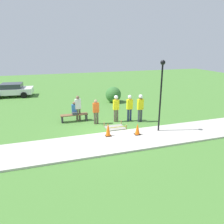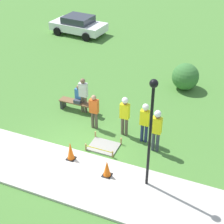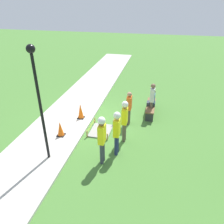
{
  "view_description": "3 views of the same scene",
  "coord_description": "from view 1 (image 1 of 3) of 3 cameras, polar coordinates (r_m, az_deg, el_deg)",
  "views": [
    {
      "loc": [
        -3.28,
        -11.81,
        5.18
      ],
      "look_at": [
        0.91,
        1.3,
        0.92
      ],
      "focal_mm": 35.0,
      "sensor_mm": 36.0,
      "label": 1
    },
    {
      "loc": [
        5.64,
        -9.64,
        9.06
      ],
      "look_at": [
        0.66,
        2.23,
        0.79
      ],
      "focal_mm": 55.0,
      "sensor_mm": 36.0,
      "label": 2
    },
    {
      "loc": [
        9.22,
        3.12,
        5.6
      ],
      "look_at": [
        0.69,
        1.18,
        0.96
      ],
      "focal_mm": 35.0,
      "sensor_mm": 36.0,
      "label": 3
    }
  ],
  "objects": [
    {
      "name": "bystander_in_gray_shirt",
      "position": [
        15.41,
        -8.87,
        1.4
      ],
      "size": [
        0.4,
        0.24,
        1.81
      ],
      "color": "brown",
      "rests_on": "ground_plane"
    },
    {
      "name": "traffic_cone_far_patch",
      "position": [
        12.92,
        6.66,
        -4.44
      ],
      "size": [
        0.34,
        0.34,
        0.69
      ],
      "color": "black",
      "rests_on": "sidewalk"
    },
    {
      "name": "worker_assistant",
      "position": [
        15.23,
        4.62,
        1.74
      ],
      "size": [
        0.4,
        0.27,
        1.88
      ],
      "color": "navy",
      "rests_on": "ground_plane"
    },
    {
      "name": "lamppost_near",
      "position": [
        13.08,
        12.74,
        6.53
      ],
      "size": [
        0.28,
        0.28,
        4.26
      ],
      "color": "black",
      "rests_on": "sidewalk"
    },
    {
      "name": "shrub_rounded_near",
      "position": [
        20.39,
        0.34,
        4.58
      ],
      "size": [
        1.45,
        1.45,
        1.45
      ],
      "color": "#387033",
      "rests_on": "ground_plane"
    },
    {
      "name": "parked_car_white",
      "position": [
        24.92,
        -24.65,
        5.31
      ],
      "size": [
        4.2,
        2.47,
        1.37
      ],
      "rotation": [
        0.0,
        0.0,
        -0.09
      ],
      "color": "white",
      "rests_on": "ground_plane"
    },
    {
      "name": "sidewalk",
      "position": [
        12.1,
        -0.27,
        -7.89
      ],
      "size": [
        28.0,
        2.73,
        0.1
      ],
      "color": "#BCB7AD",
      "rests_on": "ground_plane"
    },
    {
      "name": "wet_concrete_patch",
      "position": [
        14.16,
        0.79,
        -4.09
      ],
      "size": [
        1.25,
        0.99,
        0.33
      ],
      "color": "gray",
      "rests_on": "ground_plane"
    },
    {
      "name": "traffic_cone_near_patch",
      "position": [
        12.62,
        -1.03,
        -4.6
      ],
      "size": [
        0.34,
        0.34,
        0.8
      ],
      "color": "black",
      "rests_on": "sidewalk"
    },
    {
      "name": "ground_plane",
      "position": [
        13.31,
        -2.04,
        -5.71
      ],
      "size": [
        60.0,
        60.0,
        0.0
      ],
      "primitive_type": "plane",
      "color": "#477A33"
    },
    {
      "name": "worker_trainee",
      "position": [
        15.02,
        1.07,
        1.63
      ],
      "size": [
        0.4,
        0.27,
        1.89
      ],
      "color": "brown",
      "rests_on": "ground_plane"
    },
    {
      "name": "bystander_in_orange_shirt",
      "position": [
        14.66,
        -4.22,
        0.44
      ],
      "size": [
        0.4,
        0.22,
        1.7
      ],
      "color": "brown",
      "rests_on": "ground_plane"
    },
    {
      "name": "park_bench",
      "position": [
        15.53,
        -9.83,
        -1.12
      ],
      "size": [
        1.89,
        0.44,
        0.52
      ],
      "color": "#2D2D33",
      "rests_on": "ground_plane"
    },
    {
      "name": "person_seated_on_bench",
      "position": [
        15.43,
        -9.81,
        0.71
      ],
      "size": [
        0.36,
        0.44,
        0.89
      ],
      "color": "#383D47",
      "rests_on": "park_bench"
    },
    {
      "name": "worker_supervisor",
      "position": [
        15.09,
        7.43,
        1.75
      ],
      "size": [
        0.4,
        0.28,
        1.96
      ],
      "color": "#383D47",
      "rests_on": "ground_plane"
    }
  ]
}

